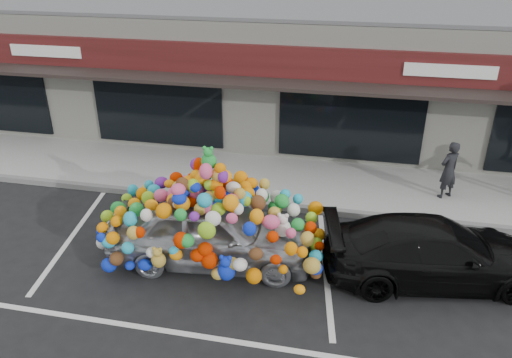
# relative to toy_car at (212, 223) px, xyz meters

# --- Properties ---
(ground) EXTENTS (90.00, 90.00, 0.00)m
(ground) POSITION_rel_toy_car_xyz_m (-0.36, -0.02, -0.93)
(ground) COLOR black
(ground) RESTS_ON ground
(shop_building) EXTENTS (24.00, 7.20, 4.31)m
(shop_building) POSITION_rel_toy_car_xyz_m (-0.36, 8.43, 1.24)
(shop_building) COLOR silver
(shop_building) RESTS_ON ground
(sidewalk) EXTENTS (26.00, 3.00, 0.15)m
(sidewalk) POSITION_rel_toy_car_xyz_m (-0.36, 3.98, -0.85)
(sidewalk) COLOR #9C9D97
(sidewalk) RESTS_ON ground
(kerb) EXTENTS (26.00, 0.18, 0.16)m
(kerb) POSITION_rel_toy_car_xyz_m (-0.36, 2.48, -0.85)
(kerb) COLOR slate
(kerb) RESTS_ON ground
(parking_stripe_left) EXTENTS (0.73, 4.37, 0.01)m
(parking_stripe_left) POSITION_rel_toy_car_xyz_m (-3.56, 0.18, -0.92)
(parking_stripe_left) COLOR silver
(parking_stripe_left) RESTS_ON ground
(parking_stripe_mid) EXTENTS (0.73, 4.37, 0.01)m
(parking_stripe_mid) POSITION_rel_toy_car_xyz_m (2.44, 0.18, -0.92)
(parking_stripe_mid) COLOR silver
(parking_stripe_mid) RESTS_ON ground
(lane_line) EXTENTS (14.00, 0.12, 0.01)m
(lane_line) POSITION_rel_toy_car_xyz_m (1.64, -2.32, -0.92)
(lane_line) COLOR silver
(lane_line) RESTS_ON ground
(toy_car) EXTENTS (3.18, 4.86, 2.74)m
(toy_car) POSITION_rel_toy_car_xyz_m (0.00, 0.00, 0.00)
(toy_car) COLOR #B1B7BD
(toy_car) RESTS_ON ground
(black_sedan) EXTENTS (2.57, 4.72, 1.30)m
(black_sedan) POSITION_rel_toy_car_xyz_m (4.60, 0.30, -0.28)
(black_sedan) COLOR black
(black_sedan) RESTS_ON ground
(pedestrian_a) EXTENTS (0.68, 0.64, 1.56)m
(pedestrian_a) POSITION_rel_toy_car_xyz_m (5.28, 3.79, 0.00)
(pedestrian_a) COLOR black
(pedestrian_a) RESTS_ON sidewalk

